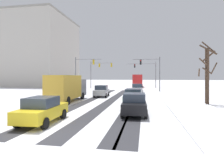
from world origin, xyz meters
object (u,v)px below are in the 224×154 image
Objects in this scene: traffic_signal_near_left at (82,69)px; bare_tree_sidewalk_near at (207,73)px; car_yellow_cab_fifth at (42,110)px; bus_oncoming at (137,80)px; office_building_far_left_block at (27,52)px; car_white_lead at (137,89)px; traffic_signal_near_right at (152,69)px; box_truck_delivery at (67,87)px; car_black_fourth at (134,104)px; car_dark_green_third at (134,97)px; traffic_signal_far_left at (98,69)px; car_silver_second at (101,91)px; traffic_signal_far_right at (147,70)px.

bare_tree_sidewalk_near is at bearing -35.30° from traffic_signal_near_left.
bus_oncoming is at bearing 84.34° from car_yellow_cab_fifth.
bus_oncoming is at bearing 64.18° from traffic_signal_near_left.
car_white_lead is at bearing -30.90° from office_building_far_left_block.
traffic_signal_near_left is 13.02m from traffic_signal_near_right.
traffic_signal_near_left is at bearing -115.82° from bus_oncoming.
box_truck_delivery is at bearing -78.31° from traffic_signal_near_left.
car_black_fourth is at bearing -95.86° from traffic_signal_near_right.
traffic_signal_near_right is 16.73m from car_dark_green_third.
traffic_signal_near_left is 1.55× the size of car_white_lead.
traffic_signal_near_left is 10.86m from car_white_lead.
car_black_fourth is at bearing -88.36° from car_white_lead.
car_black_fourth is (10.71, -19.11, -3.55)m from traffic_signal_near_left.
traffic_signal_near_right is 1.01× the size of bare_tree_sidewalk_near.
traffic_signal_near_right is at bearing -25.30° from office_building_far_left_block.
office_building_far_left_block is (-35.80, 34.26, 9.74)m from car_dark_green_third.
traffic_signal_near_right is at bearing 84.14° from car_black_fourth.
bare_tree_sidewalk_near is (7.62, -11.38, 2.43)m from car_white_lead.
car_dark_green_third is (0.17, -12.94, 0.00)m from car_white_lead.
box_truck_delivery is (-2.56, 9.62, 0.82)m from car_yellow_cab_fifth.
bare_tree_sidewalk_near is (7.45, 1.56, 2.43)m from car_dark_green_third.
traffic_signal_far_left is 1.57× the size of car_dark_green_third.
traffic_signal_near_right is 12.49m from car_silver_second.
bus_oncoming is at bearing 91.61° from car_dark_green_third.
car_yellow_cab_fifth is (-5.12, -8.44, 0.00)m from car_dark_green_third.
traffic_signal_far_right reaches higher than car_silver_second.
office_building_far_left_block is (-25.97, 10.21, 5.94)m from traffic_signal_far_left.
car_dark_green_third is 33.68m from bus_oncoming.
car_black_fourth is at bearing -137.62° from bare_tree_sidewalk_near.
office_building_far_left_block reaches higher than bus_oncoming.
traffic_signal_near_right is 1.57× the size of car_dark_green_third.
bare_tree_sidewalk_near is at bearing -52.45° from traffic_signal_far_left.
bare_tree_sidewalk_near reaches higher than car_silver_second.
car_dark_green_third is (-2.50, -16.15, -3.55)m from traffic_signal_near_right.
car_yellow_cab_fifth is at bearing -147.25° from car_black_fourth.
box_truck_delivery is 1.15× the size of bare_tree_sidewalk_near.
traffic_signal_near_right is at bearing 50.21° from car_white_lead.
traffic_signal_far_left is at bearing 98.26° from car_yellow_cab_fifth.
car_white_lead is 1.01× the size of car_black_fourth.
car_white_lead is 0.15× the size of office_building_far_left_block.
car_white_lead is at bearing 52.07° from car_silver_second.
traffic_signal_near_right reaches higher than box_truck_delivery.
office_building_far_left_block is at bearing 136.26° from car_dark_green_third.
car_dark_green_third is (4.97, -6.79, 0.00)m from car_silver_second.
traffic_signal_near_right is 1.56× the size of car_yellow_cab_fifth.
car_yellow_cab_fifth is at bearing -100.53° from traffic_signal_far_right.
traffic_signal_far_right reaches higher than car_dark_green_third.
traffic_signal_near_right is at bearing -78.85° from bus_oncoming.
car_yellow_cab_fifth is 0.65× the size of bare_tree_sidewalk_near.
traffic_signal_near_left is at bearing 119.26° from car_black_fourth.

